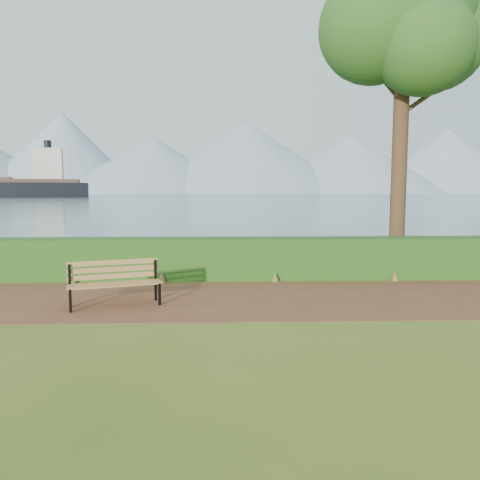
{
  "coord_description": "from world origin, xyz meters",
  "views": [
    {
      "loc": [
        0.39,
        -8.92,
        2.16
      ],
      "look_at": [
        0.73,
        1.2,
        1.1
      ],
      "focal_mm": 35.0,
      "sensor_mm": 36.0,
      "label": 1
    }
  ],
  "objects": [
    {
      "name": "ground",
      "position": [
        0.0,
        0.0,
        0.0
      ],
      "size": [
        140.0,
        140.0,
        0.0
      ],
      "primitive_type": "plane",
      "color": "#465A19",
      "rests_on": "ground"
    },
    {
      "name": "path",
      "position": [
        0.0,
        0.3,
        0.01
      ],
      "size": [
        40.0,
        3.4,
        0.01
      ],
      "primitive_type": "cube",
      "color": "#5A2E1E",
      "rests_on": "ground"
    },
    {
      "name": "hedge",
      "position": [
        0.0,
        2.6,
        0.5
      ],
      "size": [
        32.0,
        0.85,
        1.0
      ],
      "primitive_type": "cube",
      "color": "#124013",
      "rests_on": "ground"
    },
    {
      "name": "water",
      "position": [
        0.0,
        260.0,
        0.01
      ],
      "size": [
        700.0,
        510.0,
        0.0
      ],
      "primitive_type": "cube",
      "color": "slate",
      "rests_on": "ground"
    },
    {
      "name": "mountains",
      "position": [
        -9.17,
        406.05,
        27.7
      ],
      "size": [
        585.0,
        190.0,
        70.0
      ],
      "color": "#8396AF",
      "rests_on": "ground"
    },
    {
      "name": "bench",
      "position": [
        -1.69,
        -0.15,
        0.49
      ],
      "size": [
        1.77,
        1.0,
        0.85
      ],
      "rotation": [
        0.0,
        0.0,
        0.32
      ],
      "color": "black",
      "rests_on": "ground"
    },
    {
      "name": "tree",
      "position": [
        5.16,
        3.81,
        6.61
      ],
      "size": [
        4.59,
        3.79,
        8.89
      ],
      "rotation": [
        0.0,
        0.0,
        -0.1
      ],
      "color": "#3D2A19",
      "rests_on": "ground"
    }
  ]
}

